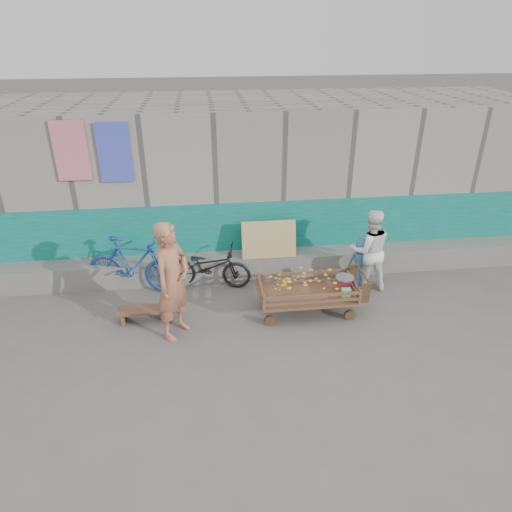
{
  "coord_description": "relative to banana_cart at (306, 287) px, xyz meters",
  "views": [
    {
      "loc": [
        -0.86,
        -5.29,
        4.33
      ],
      "look_at": [
        -0.07,
        1.2,
        1.0
      ],
      "focal_mm": 32.0,
      "sensor_mm": 36.0,
      "label": 1
    }
  ],
  "objects": [
    {
      "name": "ground",
      "position": [
        -0.73,
        -0.98,
        -0.5
      ],
      "size": [
        80.0,
        80.0,
        0.0
      ],
      "primitive_type": "plane",
      "color": "#585450",
      "rests_on": "ground"
    },
    {
      "name": "vendor_man",
      "position": [
        -2.11,
        -0.32,
        0.43
      ],
      "size": [
        0.75,
        0.82,
        1.87
      ],
      "primitive_type": "imported",
      "rotation": [
        0.0,
        0.0,
        0.99
      ],
      "color": "#A46546",
      "rests_on": "ground"
    },
    {
      "name": "bench",
      "position": [
        -2.61,
        0.08,
        -0.33
      ],
      "size": [
        0.91,
        0.27,
        0.23
      ],
      "color": "brown",
      "rests_on": "ground"
    },
    {
      "name": "woman",
      "position": [
        1.28,
        0.67,
        0.26
      ],
      "size": [
        0.76,
        0.6,
        1.52
      ],
      "primitive_type": "imported",
      "rotation": [
        0.0,
        0.0,
        3.11
      ],
      "color": "white",
      "rests_on": "ground"
    },
    {
      "name": "bicycle_dark",
      "position": [
        -1.56,
        1.07,
        -0.1
      ],
      "size": [
        1.61,
        0.85,
        0.81
      ],
      "primitive_type": "imported",
      "rotation": [
        0.0,
        0.0,
        1.35
      ],
      "color": "black",
      "rests_on": "ground"
    },
    {
      "name": "child",
      "position": [
        1.17,
        0.74,
        -0.03
      ],
      "size": [
        0.49,
        0.34,
        0.94
      ],
      "primitive_type": "imported",
      "rotation": [
        0.0,
        0.0,
        3.05
      ],
      "color": "#3764A9",
      "rests_on": "ground"
    },
    {
      "name": "building_wall",
      "position": [
        -0.73,
        3.07,
        0.96
      ],
      "size": [
        12.0,
        3.5,
        3.0
      ],
      "color": "gray",
      "rests_on": "ground"
    },
    {
      "name": "banana_cart",
      "position": [
        0.0,
        0.0,
        0.0
      ],
      "size": [
        1.74,
        0.79,
        0.74
      ],
      "color": "brown",
      "rests_on": "ground"
    },
    {
      "name": "bicycle_blue",
      "position": [
        -2.88,
        1.07,
        0.02
      ],
      "size": [
        1.81,
        0.97,
        1.04
      ],
      "primitive_type": "imported",
      "rotation": [
        0.0,
        0.0,
        1.28
      ],
      "color": "#214490",
      "rests_on": "ground"
    }
  ]
}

